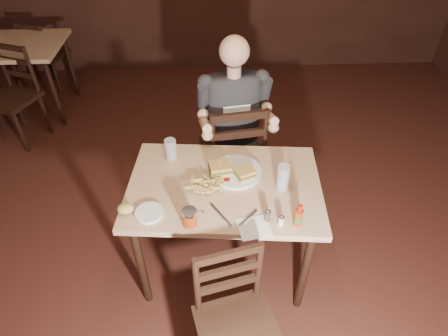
{
  "coord_description": "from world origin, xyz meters",
  "views": [
    {
      "loc": [
        -0.13,
        -1.27,
        2.26
      ],
      "look_at": [
        -0.05,
        0.38,
        0.85
      ],
      "focal_mm": 30.0,
      "sensor_mm": 36.0,
      "label": 1
    }
  ],
  "objects_px": {
    "chair_near": "(239,332)",
    "bg_chair_far": "(48,55)",
    "bg_table": "(23,52)",
    "glass_right": "(283,177)",
    "dinner_plate": "(236,172)",
    "glass_left": "(171,149)",
    "diner": "(235,103)",
    "syrup_dispenser": "(190,218)",
    "chair_far": "(232,153)",
    "bg_chair_near": "(11,99)",
    "main_table": "(224,195)",
    "side_plate": "(149,213)",
    "hot_sauce": "(299,215)"
  },
  "relations": [
    {
      "from": "chair_far",
      "to": "hot_sauce",
      "type": "xyz_separation_m",
      "value": [
        0.27,
        -0.97,
        0.35
      ]
    },
    {
      "from": "glass_left",
      "to": "hot_sauce",
      "type": "relative_size",
      "value": 0.96
    },
    {
      "from": "bg_chair_near",
      "to": "dinner_plate",
      "type": "height_order",
      "value": "bg_chair_near"
    },
    {
      "from": "bg_chair_far",
      "to": "side_plate",
      "type": "bearing_deg",
      "value": 134.87
    },
    {
      "from": "glass_left",
      "to": "main_table",
      "type": "bearing_deg",
      "value": -39.38
    },
    {
      "from": "bg_chair_near",
      "to": "hot_sauce",
      "type": "height_order",
      "value": "bg_chair_near"
    },
    {
      "from": "chair_near",
      "to": "bg_chair_far",
      "type": "xyz_separation_m",
      "value": [
        -1.98,
        3.44,
        -0.01
      ]
    },
    {
      "from": "dinner_plate",
      "to": "glass_left",
      "type": "relative_size",
      "value": 2.24
    },
    {
      "from": "main_table",
      "to": "side_plate",
      "type": "xyz_separation_m",
      "value": [
        -0.41,
        -0.22,
        0.09
      ]
    },
    {
      "from": "bg_table",
      "to": "side_plate",
      "type": "height_order",
      "value": "side_plate"
    },
    {
      "from": "main_table",
      "to": "chair_far",
      "type": "xyz_separation_m",
      "value": [
        0.09,
        0.65,
        -0.19
      ]
    },
    {
      "from": "chair_near",
      "to": "glass_right",
      "type": "relative_size",
      "value": 5.29
    },
    {
      "from": "syrup_dispenser",
      "to": "hot_sauce",
      "type": "bearing_deg",
      "value": 2.47
    },
    {
      "from": "bg_chair_far",
      "to": "hot_sauce",
      "type": "relative_size",
      "value": 5.92
    },
    {
      "from": "dinner_plate",
      "to": "glass_left",
      "type": "bearing_deg",
      "value": 156.41
    },
    {
      "from": "main_table",
      "to": "chair_far",
      "type": "relative_size",
      "value": 1.21
    },
    {
      "from": "bg_chair_far",
      "to": "syrup_dispenser",
      "type": "distance_m",
      "value": 3.52
    },
    {
      "from": "glass_left",
      "to": "glass_right",
      "type": "distance_m",
      "value": 0.72
    },
    {
      "from": "bg_chair_near",
      "to": "glass_left",
      "type": "xyz_separation_m",
      "value": [
        1.63,
        -1.36,
        0.38
      ]
    },
    {
      "from": "hot_sauce",
      "to": "side_plate",
      "type": "height_order",
      "value": "hot_sauce"
    },
    {
      "from": "side_plate",
      "to": "bg_chair_far",
      "type": "bearing_deg",
      "value": 117.6
    },
    {
      "from": "bg_table",
      "to": "glass_left",
      "type": "bearing_deg",
      "value": -49.54
    },
    {
      "from": "hot_sauce",
      "to": "diner",
      "type": "bearing_deg",
      "value": 105.95
    },
    {
      "from": "syrup_dispenser",
      "to": "dinner_plate",
      "type": "bearing_deg",
      "value": 60.65
    },
    {
      "from": "glass_left",
      "to": "hot_sauce",
      "type": "height_order",
      "value": "hot_sauce"
    },
    {
      "from": "glass_right",
      "to": "syrup_dispenser",
      "type": "height_order",
      "value": "glass_right"
    },
    {
      "from": "bg_chair_near",
      "to": "side_plate",
      "type": "relative_size",
      "value": 6.08
    },
    {
      "from": "bg_table",
      "to": "diner",
      "type": "xyz_separation_m",
      "value": [
        2.05,
        -1.57,
        0.27
      ]
    },
    {
      "from": "bg_table",
      "to": "glass_right",
      "type": "height_order",
      "value": "glass_right"
    },
    {
      "from": "bg_chair_far",
      "to": "bg_chair_near",
      "type": "xyz_separation_m",
      "value": [
        0.0,
        -1.1,
        0.04
      ]
    },
    {
      "from": "diner",
      "to": "main_table",
      "type": "bearing_deg",
      "value": -107.69
    },
    {
      "from": "main_table",
      "to": "syrup_dispenser",
      "type": "xyz_separation_m",
      "value": [
        -0.19,
        -0.3,
        0.14
      ]
    },
    {
      "from": "diner",
      "to": "syrup_dispenser",
      "type": "xyz_separation_m",
      "value": [
        -0.29,
        -0.9,
        -0.13
      ]
    },
    {
      "from": "bg_chair_near",
      "to": "glass_left",
      "type": "height_order",
      "value": "bg_chair_near"
    },
    {
      "from": "bg_table",
      "to": "hot_sauce",
      "type": "bearing_deg",
      "value": -47.2
    },
    {
      "from": "diner",
      "to": "syrup_dispenser",
      "type": "bearing_deg",
      "value": -116.37
    },
    {
      "from": "chair_near",
      "to": "glass_right",
      "type": "xyz_separation_m",
      "value": [
        0.29,
        0.67,
        0.42
      ]
    },
    {
      "from": "diner",
      "to": "glass_left",
      "type": "bearing_deg",
      "value": -149.66
    },
    {
      "from": "bg_table",
      "to": "glass_left",
      "type": "xyz_separation_m",
      "value": [
        1.63,
        -1.91,
        0.16
      ]
    },
    {
      "from": "chair_near",
      "to": "syrup_dispenser",
      "type": "height_order",
      "value": "syrup_dispenser"
    },
    {
      "from": "chair_near",
      "to": "bg_chair_near",
      "type": "relative_size",
      "value": 0.94
    },
    {
      "from": "bg_chair_near",
      "to": "glass_right",
      "type": "xyz_separation_m",
      "value": [
        2.28,
        -1.67,
        0.39
      ]
    },
    {
      "from": "chair_far",
      "to": "main_table",
      "type": "bearing_deg",
      "value": 73.54
    },
    {
      "from": "bg_chair_near",
      "to": "syrup_dispenser",
      "type": "bearing_deg",
      "value": -25.01
    },
    {
      "from": "chair_far",
      "to": "diner",
      "type": "bearing_deg",
      "value": 90.0
    },
    {
      "from": "bg_chair_far",
      "to": "side_plate",
      "type": "xyz_separation_m",
      "value": [
        1.54,
        -2.94,
        0.36
      ]
    },
    {
      "from": "main_table",
      "to": "syrup_dispenser",
      "type": "relative_size",
      "value": 11.6
    },
    {
      "from": "side_plate",
      "to": "diner",
      "type": "bearing_deg",
      "value": 57.92
    },
    {
      "from": "bg_table",
      "to": "chair_far",
      "type": "distance_m",
      "value": 2.56
    },
    {
      "from": "bg_chair_far",
      "to": "glass_left",
      "type": "relative_size",
      "value": 6.18
    }
  ]
}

